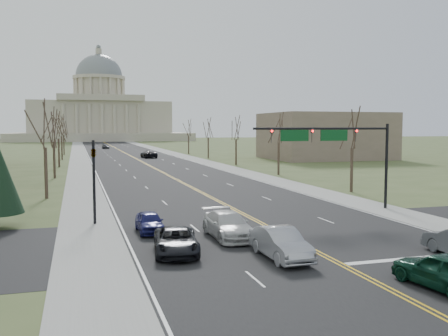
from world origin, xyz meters
TOP-DOWN VIEW (x-y plane):
  - ground at (0.00, 0.00)m, footprint 600.00×600.00m
  - road at (0.00, 110.00)m, footprint 20.00×380.00m
  - cross_road at (0.00, 6.00)m, footprint 120.00×14.00m
  - sidewalk_left at (-12.00, 110.00)m, footprint 4.00×380.00m
  - sidewalk_right at (12.00, 110.00)m, footprint 4.00×380.00m
  - center_line at (0.00, 110.00)m, footprint 0.42×380.00m
  - edge_line_left at (-9.80, 110.00)m, footprint 0.15×380.00m
  - edge_line_right at (9.80, 110.00)m, footprint 0.15×380.00m
  - stop_bar at (5.00, -1.00)m, footprint 9.50×0.50m
  - capitol at (0.00, 249.91)m, footprint 90.00×60.00m
  - signal_mast at (7.45, 13.50)m, footprint 12.12×0.44m
  - signal_left at (-11.50, 13.50)m, footprint 0.32×0.36m
  - tree_r_0 at (15.50, 24.00)m, footprint 3.74×3.74m
  - tree_l_0 at (-15.50, 28.00)m, footprint 3.96×3.96m
  - tree_r_1 at (15.50, 44.00)m, footprint 3.74×3.74m
  - tree_l_1 at (-15.50, 48.00)m, footprint 3.96×3.96m
  - tree_r_2 at (15.50, 64.00)m, footprint 3.74×3.74m
  - tree_l_2 at (-15.50, 68.00)m, footprint 3.96×3.96m
  - tree_r_3 at (15.50, 84.00)m, footprint 3.74×3.74m
  - tree_l_3 at (-15.50, 88.00)m, footprint 3.96×3.96m
  - tree_r_4 at (15.50, 104.00)m, footprint 3.74×3.74m
  - tree_l_4 at (-15.50, 108.00)m, footprint 3.96×3.96m
  - bldg_right_mass at (40.00, 76.00)m, footprint 25.00×20.00m
  - car_nb_inner_lead at (2.21, -5.64)m, footprint 2.55×4.96m
  - car_sb_inner_lead at (-2.48, 0.97)m, footprint 1.86×4.97m
  - car_sb_outer_lead at (-7.56, 3.54)m, footprint 2.97×5.30m
  - car_sb_inner_second at (-3.68, 6.47)m, footprint 2.39×5.60m
  - car_sb_outer_second at (-8.14, 9.50)m, footprint 1.66×4.05m
  - car_far_nb at (3.10, 89.79)m, footprint 3.43×6.31m
  - car_far_sb at (-3.44, 141.68)m, footprint 2.26×4.96m

SIDE VIEW (x-z plane):
  - ground at x=0.00m, z-range 0.00..0.00m
  - road at x=0.00m, z-range 0.00..0.01m
  - cross_road at x=0.00m, z-range 0.00..0.01m
  - sidewalk_left at x=-12.00m, z-range 0.00..0.03m
  - sidewalk_right at x=12.00m, z-range 0.00..0.03m
  - center_line at x=0.00m, z-range 0.01..0.02m
  - edge_line_left at x=-9.80m, z-range 0.01..0.02m
  - edge_line_right at x=9.80m, z-range 0.01..0.02m
  - stop_bar at x=5.00m, z-range 0.01..0.02m
  - car_sb_outer_second at x=-8.14m, z-range 0.01..1.39m
  - car_sb_outer_lead at x=-7.56m, z-range 0.01..1.41m
  - car_sb_inner_second at x=-3.68m, z-range 0.01..1.62m
  - car_nb_inner_lead at x=2.21m, z-range 0.01..1.63m
  - car_sb_inner_lead at x=-2.48m, z-range 0.01..1.63m
  - car_far_sb at x=-3.44m, z-range 0.01..1.66m
  - car_far_nb at x=3.10m, z-range 0.01..1.69m
  - signal_left at x=-11.50m, z-range 0.71..6.71m
  - bldg_right_mass at x=40.00m, z-range 0.00..10.00m
  - signal_mast at x=7.45m, z-range 2.16..9.36m
  - tree_r_0 at x=15.50m, z-range 2.30..10.80m
  - tree_r_1 at x=15.50m, z-range 2.30..10.80m
  - tree_r_2 at x=15.50m, z-range 2.30..10.80m
  - tree_r_3 at x=15.50m, z-range 2.30..10.80m
  - tree_r_4 at x=15.50m, z-range 2.30..10.80m
  - tree_l_0 at x=-15.50m, z-range 2.44..11.44m
  - tree_l_1 at x=-15.50m, z-range 2.44..11.44m
  - tree_l_2 at x=-15.50m, z-range 2.44..11.44m
  - tree_l_3 at x=-15.50m, z-range 2.44..11.44m
  - tree_l_4 at x=-15.50m, z-range 2.44..11.44m
  - capitol at x=0.00m, z-range -10.80..39.20m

